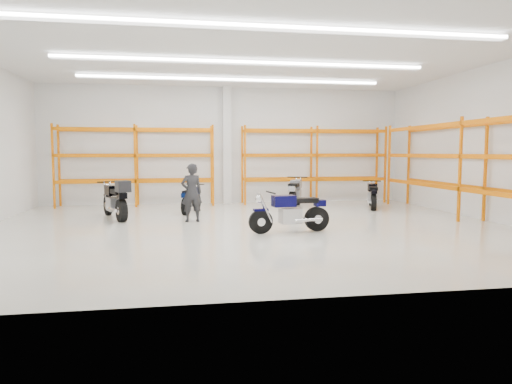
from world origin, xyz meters
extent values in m
plane|color=beige|center=(0.00, 0.00, 0.00)|extent=(14.00, 14.00, 0.00)
cube|color=silver|center=(0.00, 6.00, 2.25)|extent=(14.00, 0.02, 4.50)
cube|color=silver|center=(0.00, -6.00, 2.25)|extent=(14.00, 0.02, 4.50)
cube|color=silver|center=(7.00, 0.00, 2.25)|extent=(0.02, 12.00, 4.50)
cube|color=white|center=(0.00, 0.00, 4.50)|extent=(14.00, 12.00, 0.02)
cube|color=white|center=(0.00, -3.00, 4.40)|extent=(10.00, 0.22, 0.10)
cube|color=white|center=(0.00, 0.50, 4.40)|extent=(10.00, 0.22, 0.10)
cube|color=white|center=(0.00, 3.50, 4.40)|extent=(10.00, 0.22, 0.10)
cylinder|color=black|center=(0.13, -1.02, 0.30)|extent=(0.60, 0.19, 0.59)
cylinder|color=black|center=(1.60, -0.85, 0.31)|extent=(0.63, 0.25, 0.61)
cylinder|color=silver|center=(0.13, -1.02, 0.30)|extent=(0.21, 0.16, 0.20)
cylinder|color=silver|center=(1.60, -0.85, 0.31)|extent=(0.24, 0.22, 0.22)
cube|color=#09083B|center=(0.13, -1.02, 0.59)|extent=(0.37, 0.19, 0.06)
cube|color=#B7B7BC|center=(0.89, -0.93, 0.41)|extent=(0.55, 0.41, 0.38)
cube|color=#A5A5AA|center=(1.27, -0.89, 0.32)|extent=(0.70, 0.20, 0.08)
cube|color=#09083B|center=(0.72, -0.95, 0.79)|extent=(0.59, 0.40, 0.28)
cube|color=black|center=(1.27, -0.89, 0.79)|extent=(0.68, 0.37, 0.12)
cube|color=#09083B|center=(1.68, -0.84, 0.71)|extent=(0.28, 0.25, 0.16)
cylinder|color=black|center=(0.38, -0.99, 1.01)|extent=(0.12, 0.69, 0.04)
sphere|color=silver|center=(0.09, -1.03, 0.85)|extent=(0.19, 0.19, 0.19)
cylinder|color=silver|center=(1.32, -1.04, 0.32)|extent=(0.75, 0.18, 0.09)
cylinder|color=black|center=(-4.07, 2.97, 0.32)|extent=(0.36, 0.63, 0.63)
cylinder|color=black|center=(-3.47, 1.50, 0.33)|extent=(0.42, 0.68, 0.65)
cylinder|color=silver|center=(-4.07, 2.97, 0.32)|extent=(0.22, 0.25, 0.21)
cylinder|color=silver|center=(-3.47, 1.50, 0.33)|extent=(0.28, 0.30, 0.23)
cube|color=black|center=(-4.07, 2.97, 0.63)|extent=(0.29, 0.41, 0.06)
cube|color=#B7B7BC|center=(-3.75, 2.21, 0.44)|extent=(0.56, 0.65, 0.40)
cube|color=#A5A5AA|center=(-3.60, 1.84, 0.34)|extent=(0.40, 0.73, 0.08)
cube|color=black|center=(-3.83, 2.38, 0.85)|extent=(0.56, 0.68, 0.30)
cube|color=black|center=(-3.60, 1.84, 0.85)|extent=(0.56, 0.77, 0.13)
cube|color=black|center=(-3.43, 1.43, 0.76)|extent=(0.32, 0.34, 0.17)
cylinder|color=black|center=(-3.96, 2.72, 1.08)|extent=(0.70, 0.32, 0.04)
sphere|color=silver|center=(-4.08, 3.01, 0.91)|extent=(0.20, 0.20, 0.20)
cylinder|color=silver|center=(-3.74, 1.73, 0.34)|extent=(0.39, 0.77, 0.10)
cube|color=black|center=(-3.39, 1.31, 1.04)|extent=(0.48, 0.51, 0.32)
cylinder|color=black|center=(-1.23, 3.92, 0.27)|extent=(0.26, 0.54, 0.53)
cylinder|color=black|center=(-1.64, 2.66, 0.27)|extent=(0.32, 0.57, 0.55)
cylinder|color=silver|center=(-1.23, 3.92, 0.27)|extent=(0.17, 0.21, 0.18)
cylinder|color=silver|center=(-1.64, 2.66, 0.27)|extent=(0.23, 0.24, 0.19)
cube|color=#051344|center=(-1.23, 3.92, 0.53)|extent=(0.22, 0.34, 0.05)
cube|color=#B7B7BC|center=(-1.44, 3.27, 0.37)|extent=(0.44, 0.54, 0.34)
cube|color=#A5A5AA|center=(-1.55, 2.95, 0.28)|extent=(0.29, 0.62, 0.07)
cube|color=#051344|center=(-1.39, 3.42, 0.71)|extent=(0.44, 0.56, 0.25)
cube|color=black|center=(-1.55, 2.95, 0.71)|extent=(0.43, 0.64, 0.11)
cube|color=#051344|center=(-1.66, 2.59, 0.64)|extent=(0.26, 0.28, 0.14)
cylinder|color=black|center=(-1.30, 3.70, 0.90)|extent=(0.60, 0.22, 0.03)
sphere|color=silver|center=(-1.22, 3.96, 0.76)|extent=(0.17, 0.17, 0.17)
cylinder|color=silver|center=(-1.69, 2.96, 0.28)|extent=(0.28, 0.66, 0.08)
cylinder|color=black|center=(2.57, 4.71, 0.31)|extent=(0.35, 0.63, 0.63)
cylinder|color=black|center=(1.98, 3.25, 0.32)|extent=(0.42, 0.67, 0.65)
cylinder|color=silver|center=(2.57, 4.71, 0.31)|extent=(0.21, 0.25, 0.21)
cylinder|color=silver|center=(1.98, 3.25, 0.32)|extent=(0.28, 0.29, 0.23)
cube|color=gray|center=(2.57, 4.71, 0.63)|extent=(0.29, 0.41, 0.06)
cube|color=#B7B7BC|center=(2.26, 3.95, 0.44)|extent=(0.55, 0.65, 0.40)
cube|color=#A5A5AA|center=(2.11, 3.58, 0.34)|extent=(0.39, 0.73, 0.08)
cube|color=gray|center=(2.33, 4.12, 0.84)|extent=(0.55, 0.68, 0.29)
cube|color=black|center=(2.11, 3.58, 0.84)|extent=(0.55, 0.76, 0.13)
cube|color=gray|center=(1.95, 3.17, 0.75)|extent=(0.32, 0.34, 0.17)
cylinder|color=black|center=(2.47, 4.45, 1.07)|extent=(0.69, 0.31, 0.04)
sphere|color=silver|center=(2.59, 4.75, 0.90)|extent=(0.20, 0.20, 0.20)
cylinder|color=silver|center=(1.94, 3.61, 0.34)|extent=(0.38, 0.76, 0.09)
cylinder|color=black|center=(5.18, 4.04, 0.28)|extent=(0.29, 0.56, 0.55)
cylinder|color=black|center=(4.71, 2.74, 0.29)|extent=(0.35, 0.60, 0.57)
cylinder|color=silver|center=(5.18, 4.04, 0.28)|extent=(0.18, 0.22, 0.18)
cylinder|color=silver|center=(4.71, 2.74, 0.29)|extent=(0.24, 0.25, 0.20)
cube|color=black|center=(5.18, 4.04, 0.55)|extent=(0.24, 0.36, 0.06)
cube|color=#B7B7BC|center=(4.93, 3.36, 0.39)|extent=(0.48, 0.57, 0.35)
cube|color=#A5A5AA|center=(4.81, 3.03, 0.30)|extent=(0.32, 0.65, 0.07)
cube|color=black|center=(4.99, 3.52, 0.74)|extent=(0.47, 0.59, 0.26)
cube|color=black|center=(4.81, 3.03, 0.74)|extent=(0.47, 0.67, 0.11)
cube|color=black|center=(4.68, 2.67, 0.67)|extent=(0.27, 0.30, 0.15)
cylinder|color=black|center=(5.10, 3.81, 0.94)|extent=(0.62, 0.25, 0.03)
sphere|color=silver|center=(5.19, 4.08, 0.80)|extent=(0.18, 0.18, 0.18)
cylinder|color=silver|center=(4.66, 3.05, 0.30)|extent=(0.31, 0.68, 0.08)
imported|color=black|center=(-1.48, 1.22, 0.84)|extent=(0.68, 0.52, 1.67)
cube|color=white|center=(0.00, 5.82, 2.25)|extent=(0.32, 0.32, 4.50)
cube|color=orange|center=(-6.20, 5.88, 1.50)|extent=(0.07, 0.07, 3.00)
cube|color=orange|center=(-6.20, 5.08, 1.50)|extent=(0.07, 0.07, 3.00)
cube|color=orange|center=(-3.40, 5.88, 1.50)|extent=(0.07, 0.07, 3.00)
cube|color=orange|center=(-3.40, 5.08, 1.50)|extent=(0.07, 0.07, 3.00)
cube|color=orange|center=(-0.60, 5.88, 1.50)|extent=(0.07, 0.07, 3.00)
cube|color=orange|center=(-0.60, 5.08, 1.50)|extent=(0.07, 0.07, 3.00)
cube|color=orange|center=(-3.40, 5.88, 0.94)|extent=(5.60, 0.07, 0.12)
cube|color=orange|center=(-3.40, 5.08, 0.94)|extent=(5.60, 0.07, 0.12)
cube|color=orange|center=(-3.40, 5.88, 1.88)|extent=(5.60, 0.07, 0.12)
cube|color=orange|center=(-3.40, 5.08, 1.88)|extent=(5.60, 0.07, 0.12)
cube|color=orange|center=(-3.40, 5.88, 2.81)|extent=(5.60, 0.07, 0.12)
cube|color=orange|center=(-3.40, 5.08, 2.81)|extent=(5.60, 0.07, 0.12)
cube|color=orange|center=(0.60, 5.88, 1.50)|extent=(0.07, 0.07, 3.00)
cube|color=orange|center=(0.60, 5.08, 1.50)|extent=(0.07, 0.07, 3.00)
cube|color=orange|center=(3.40, 5.88, 1.50)|extent=(0.07, 0.07, 3.00)
cube|color=orange|center=(3.40, 5.08, 1.50)|extent=(0.07, 0.07, 3.00)
cube|color=orange|center=(6.20, 5.88, 1.50)|extent=(0.07, 0.07, 3.00)
cube|color=orange|center=(6.20, 5.08, 1.50)|extent=(0.07, 0.07, 3.00)
cube|color=orange|center=(3.40, 5.88, 0.94)|extent=(5.60, 0.07, 0.12)
cube|color=orange|center=(3.40, 5.08, 0.94)|extent=(5.60, 0.07, 0.12)
cube|color=orange|center=(3.40, 5.88, 1.88)|extent=(5.60, 0.07, 0.12)
cube|color=orange|center=(3.40, 5.08, 1.88)|extent=(5.60, 0.07, 0.12)
cube|color=orange|center=(3.40, 5.88, 2.81)|extent=(5.60, 0.07, 0.12)
cube|color=orange|center=(3.40, 5.08, 2.81)|extent=(5.60, 0.07, 0.12)
cube|color=orange|center=(6.88, 0.00, 1.50)|extent=(0.07, 0.07, 3.00)
cube|color=orange|center=(6.08, 0.00, 1.50)|extent=(0.07, 0.07, 3.00)
cube|color=orange|center=(6.88, 4.50, 1.50)|extent=(0.07, 0.07, 3.00)
cube|color=orange|center=(6.08, 4.50, 1.50)|extent=(0.07, 0.07, 3.00)
cube|color=orange|center=(6.88, 0.00, 0.94)|extent=(0.07, 9.00, 0.12)
cube|color=orange|center=(6.08, 0.00, 0.94)|extent=(0.07, 9.00, 0.12)
cube|color=orange|center=(6.88, 0.00, 1.88)|extent=(0.07, 9.00, 0.12)
cube|color=orange|center=(6.08, 0.00, 1.88)|extent=(0.07, 9.00, 0.12)
cube|color=orange|center=(6.88, 0.00, 2.81)|extent=(0.07, 9.00, 0.12)
cube|color=orange|center=(6.08, 0.00, 2.81)|extent=(0.07, 9.00, 0.12)
camera|label=1|loc=(-1.78, -11.87, 1.99)|focal=32.00mm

